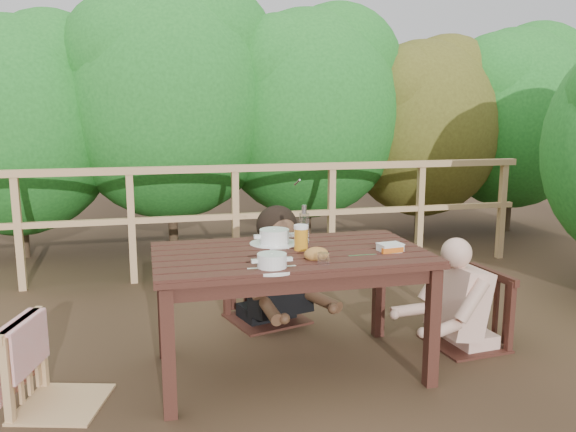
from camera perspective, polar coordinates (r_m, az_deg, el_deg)
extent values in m
plane|color=#463120|center=(3.46, 0.21, -14.96)|extent=(60.00, 60.00, 0.00)
cube|color=#321812|center=(3.33, 0.21, -9.54)|extent=(1.51, 0.85, 0.70)
cube|color=tan|center=(3.14, -21.83, -10.00)|extent=(0.53, 0.53, 0.86)
cube|color=#321812|center=(4.07, -2.16, -3.53)|extent=(0.62, 0.62, 1.01)
cube|color=#321812|center=(3.82, 17.31, -5.82)|extent=(0.49, 0.49, 0.89)
cube|color=tan|center=(5.19, -5.19, -0.52)|extent=(5.60, 0.10, 1.01)
cylinder|color=silver|center=(2.89, -1.60, -4.54)|extent=(0.25, 0.25, 0.08)
cylinder|color=silver|center=(3.40, -1.35, -2.13)|extent=(0.29, 0.29, 0.10)
ellipsoid|color=olive|center=(3.05, 2.81, -3.80)|extent=(0.13, 0.10, 0.08)
cylinder|color=gold|center=(3.24, 1.29, -2.26)|extent=(0.08, 0.08, 0.16)
cylinder|color=white|center=(3.34, 1.60, -1.03)|extent=(0.06, 0.06, 0.25)
cylinder|color=white|center=(2.95, 3.52, -4.35)|extent=(0.06, 0.06, 0.07)
cube|color=white|center=(3.27, 10.04, -3.17)|extent=(0.15, 0.11, 0.06)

